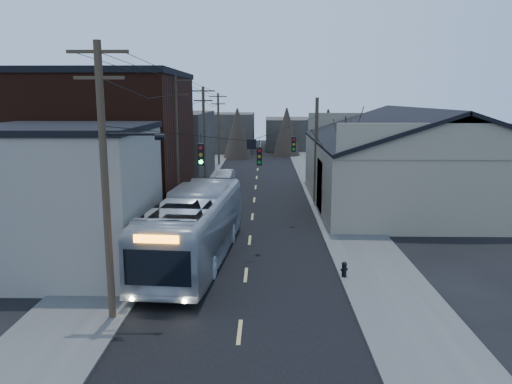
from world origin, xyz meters
TOP-DOWN VIEW (x-y plane):
  - ground at (0.00, 0.00)m, footprint 160.00×160.00m
  - road_surface at (0.00, 30.00)m, footprint 9.00×110.00m
  - sidewalk_left at (-6.50, 30.00)m, footprint 4.00×110.00m
  - sidewalk_right at (6.50, 30.00)m, footprint 4.00×110.00m
  - building_clapboard at (-9.00, 9.00)m, footprint 8.00×8.00m
  - building_brick at (-10.00, 20.00)m, footprint 10.00×12.00m
  - building_left_far at (-9.50, 36.00)m, footprint 9.00×14.00m
  - warehouse at (13.00, 25.00)m, footprint 16.16×20.60m
  - building_far_left at (-6.00, 65.00)m, footprint 10.00×12.00m
  - building_far_right at (7.00, 70.00)m, footprint 12.00×14.00m
  - bare_tree at (6.50, 20.00)m, footprint 0.40×0.40m
  - utility_lines at (-3.11, 24.14)m, footprint 11.24×45.28m
  - bus at (-2.75, 10.10)m, footprint 4.23×13.58m
  - parked_car at (-3.09, 33.98)m, footprint 1.82×4.35m
  - fire_hydrant at (4.70, 7.61)m, footprint 0.36×0.25m

SIDE VIEW (x-z plane):
  - ground at x=0.00m, z-range 0.00..0.00m
  - road_surface at x=0.00m, z-range 0.00..0.02m
  - sidewalk_left at x=-6.50m, z-range 0.00..0.12m
  - sidewalk_right at x=6.50m, z-range 0.00..0.12m
  - fire_hydrant at x=4.70m, z-range 0.14..0.88m
  - parked_car at x=-3.09m, z-range 0.00..1.40m
  - bus at x=-2.75m, z-range 0.00..3.72m
  - building_far_right at x=7.00m, z-range 0.00..5.00m
  - warehouse at x=13.00m, z-range -1.17..6.56m
  - building_far_left at x=-6.00m, z-range 0.00..6.00m
  - building_clapboard at x=-9.00m, z-range 0.00..7.00m
  - building_left_far at x=-9.50m, z-range 0.00..7.00m
  - bare_tree at x=6.50m, z-range 0.00..7.20m
  - utility_lines at x=-3.11m, z-range -0.30..10.20m
  - building_brick at x=-10.00m, z-range 0.00..10.00m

